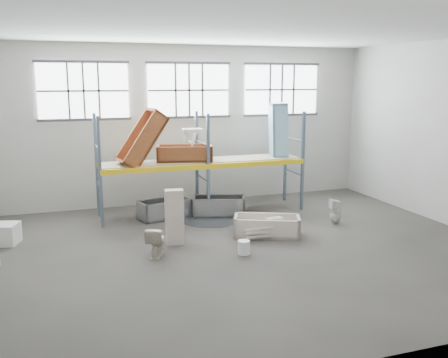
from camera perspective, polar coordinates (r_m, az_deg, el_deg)
name	(u,v)px	position (r m, az deg, el deg)	size (l,w,h in m)	color
floor	(244,251)	(11.83, 2.36, -8.26)	(12.00, 10.00, 0.10)	#4E4843
ceiling	(246,26)	(11.20, 2.58, 17.14)	(12.00, 10.00, 0.10)	silver
wall_back	(189,125)	(16.02, -4.10, 6.22)	(12.00, 0.10, 5.00)	#A3A097
wall_front	(384,189)	(6.84, 17.91, -1.13)	(12.00, 0.10, 5.00)	#ADAAA0
window_left	(84,91)	(15.36, -15.85, 9.72)	(2.60, 0.04, 1.60)	white
window_mid	(189,90)	(15.86, -4.06, 10.15)	(2.60, 0.04, 1.60)	white
window_right	(281,90)	(16.95, 6.63, 10.18)	(2.60, 0.04, 1.60)	white
rack_upright_la	(100,173)	(13.55, -14.06, 0.72)	(0.08, 0.08, 3.00)	slate
rack_upright_lb	(96,165)	(14.73, -14.46, 1.52)	(0.08, 0.08, 3.00)	slate
rack_upright_ma	(208,166)	(14.10, -1.83, 1.45)	(0.08, 0.08, 3.00)	slate
rack_upright_mb	(197,160)	(15.23, -3.14, 2.18)	(0.08, 0.08, 3.00)	slate
rack_upright_ra	(303,161)	(15.23, 9.04, 2.05)	(0.08, 0.08, 3.00)	slate
rack_upright_rb	(285,155)	(16.29, 7.09, 2.70)	(0.08, 0.08, 3.00)	slate
rack_beam_front	(208,166)	(14.10, -1.83, 1.45)	(6.00, 0.10, 0.14)	yellow
rack_beam_back	(197,160)	(15.23, -3.14, 2.18)	(6.00, 0.10, 0.14)	yellow
shelf_deck	(202,161)	(14.65, -2.51, 2.14)	(5.90, 1.10, 0.03)	gray
wet_patch	(211,219)	(14.24, -1.55, -4.63)	(1.80, 1.80, 0.00)	black
bathtub_beige	(267,226)	(12.79, 4.96, -5.39)	(1.67, 0.79, 0.49)	beige
cistern_spare	(274,225)	(12.71, 5.76, -5.34)	(0.43, 0.20, 0.41)	beige
sink_in_tub	(252,233)	(12.48, 3.25, -6.20)	(0.41, 0.41, 0.14)	beige
toilet_beige	(156,241)	(11.37, -7.83, -7.09)	(0.38, 0.67, 0.68)	beige
cistern_tall	(174,217)	(12.02, -5.72, -4.37)	(0.43, 0.28, 1.34)	beige
toilet_white	(336,211)	(14.08, 12.73, -3.64)	(0.31, 0.32, 0.70)	white
steel_tub_left	(165,209)	(14.40, -6.86, -3.44)	(1.46, 0.68, 0.53)	#A3A7AB
steel_tub_right	(219,206)	(14.61, -0.58, -3.11)	(1.50, 0.70, 0.55)	#929598
rust_tub_flat	(185,153)	(14.51, -4.55, 2.98)	(1.61, 0.75, 0.45)	brown
rust_tub_tilted	(142,139)	(14.07, -9.43, 4.56)	(1.74, 0.82, 0.49)	#975C27
sink_on_shelf	(192,145)	(14.19, -3.66, 3.93)	(0.59, 0.45, 0.52)	white
blue_tub_upright	(278,130)	(15.48, 6.26, 5.62)	(1.67, 0.78, 0.47)	#7DAAC7
bucket	(244,247)	(11.42, 2.29, -7.87)	(0.28, 0.28, 0.32)	white
carton_far	(5,234)	(13.19, -23.89, -5.79)	(0.60, 0.60, 0.50)	silver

